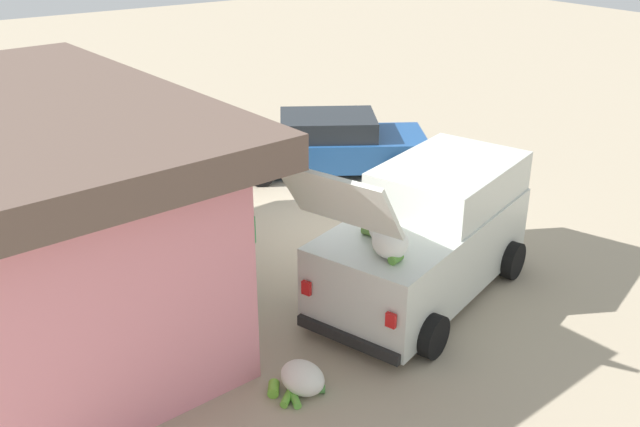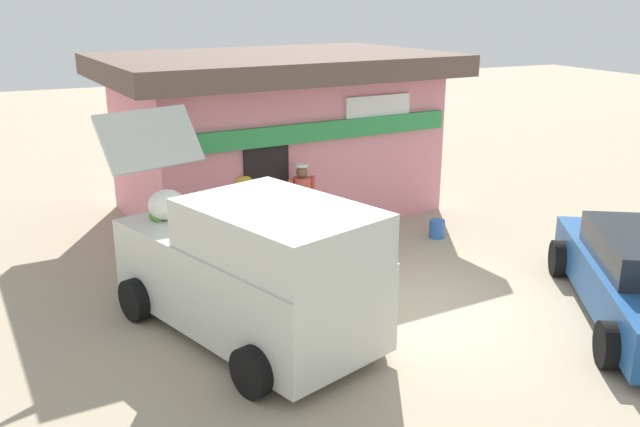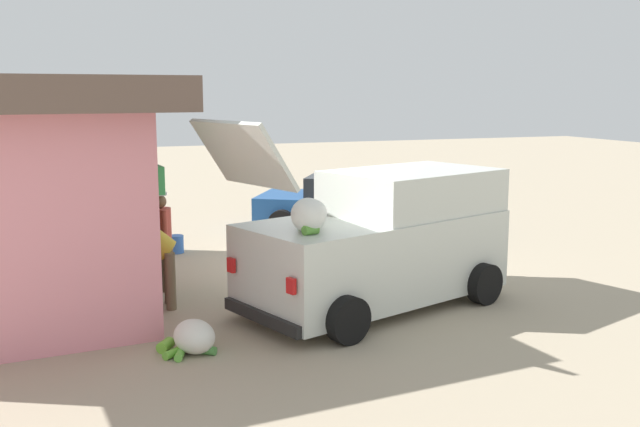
{
  "view_description": "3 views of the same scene",
  "coord_description": "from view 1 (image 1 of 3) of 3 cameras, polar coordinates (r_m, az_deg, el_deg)",
  "views": [
    {
      "loc": [
        -10.02,
        7.23,
        5.8
      ],
      "look_at": [
        -1.11,
        1.05,
        0.93
      ],
      "focal_mm": 39.65,
      "sensor_mm": 36.0,
      "label": 1
    },
    {
      "loc": [
        -5.55,
        -8.03,
        4.48
      ],
      "look_at": [
        -1.12,
        1.66,
        1.12
      ],
      "focal_mm": 38.39,
      "sensor_mm": 36.0,
      "label": 2
    },
    {
      "loc": [
        -12.31,
        4.73,
        3.19
      ],
      "look_at": [
        -1.28,
        0.61,
        1.18
      ],
      "focal_mm": 40.24,
      "sensor_mm": 36.0,
      "label": 3
    }
  ],
  "objects": [
    {
      "name": "delivery_van",
      "position": [
        11.15,
        8.7,
        -1.68
      ],
      "size": [
        3.13,
        4.92,
        2.84
      ],
      "color": "silver",
      "rests_on": "ground_plane"
    },
    {
      "name": "paint_bucket",
      "position": [
        13.9,
        -11.91,
        -0.24
      ],
      "size": [
        0.3,
        0.3,
        0.35
      ],
      "primitive_type": "cylinder",
      "color": "blue",
      "rests_on": "ground_plane"
    },
    {
      "name": "parked_sedan",
      "position": [
        16.32,
        0.62,
        5.64
      ],
      "size": [
        3.88,
        4.75,
        1.29
      ],
      "color": "#1E4C8C",
      "rests_on": "ground_plane"
    },
    {
      "name": "storefront_bar",
      "position": [
        10.58,
        -23.41,
        -0.34
      ],
      "size": [
        7.49,
        5.31,
        3.37
      ],
      "color": "pink",
      "rests_on": "ground_plane"
    },
    {
      "name": "ground_plane",
      "position": [
        13.65,
        0.98,
        -0.98
      ],
      "size": [
        60.0,
        60.0,
        0.0
      ],
      "primitive_type": "plane",
      "color": "tan"
    },
    {
      "name": "vendor_standing",
      "position": [
        11.2,
        -9.86,
        -2.11
      ],
      "size": [
        0.57,
        0.38,
        1.6
      ],
      "color": "#726047",
      "rests_on": "ground_plane"
    },
    {
      "name": "unloaded_banana_pile",
      "position": [
        9.25,
        -1.52,
        -13.22
      ],
      "size": [
        0.72,
        0.76,
        0.41
      ],
      "color": "silver",
      "rests_on": "ground_plane"
    },
    {
      "name": "customer_bending",
      "position": [
        10.32,
        -8.68,
        -4.56
      ],
      "size": [
        0.57,
        0.79,
        1.44
      ],
      "color": "#726047",
      "rests_on": "ground_plane"
    }
  ]
}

